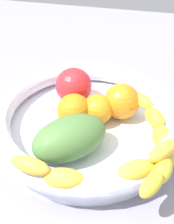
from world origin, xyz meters
TOP-DOWN VIEW (x-y plane):
  - kitchen_counter at (0.00, 0.00)cm, footprint 120.00×120.00cm
  - fruit_bowl at (0.00, 0.00)cm, footprint 34.22×34.22cm
  - banana_draped_left at (-12.33, 4.97)cm, footprint 8.69×23.72cm
  - banana_draped_right at (-4.66, 13.26)cm, footprint 23.80×11.78cm
  - orange_front at (-1.55, -1.37)cm, footprint 5.45×5.45cm
  - orange_mid_left at (-5.50, -3.98)cm, footprint 6.47×6.47cm
  - orange_mid_right at (2.31, -0.11)cm, footprint 5.92×5.92cm
  - tomato_red at (3.99, -6.65)cm, footprint 6.92×6.92cm
  - mango_green at (1.24, 7.22)cm, footprint 14.36×13.95cm

SIDE VIEW (x-z plane):
  - kitchen_counter at x=0.00cm, z-range 0.00..3.00cm
  - fruit_bowl at x=0.00cm, z-range 3.10..8.95cm
  - orange_front at x=-1.55cm, z-range 4.99..10.44cm
  - banana_draped_left at x=-12.33cm, z-range 5.60..10.11cm
  - orange_mid_right at x=2.31cm, z-range 4.99..10.92cm
  - banana_draped_right at x=-4.66cm, z-range 5.25..11.08cm
  - orange_mid_left at x=-5.50cm, z-range 4.99..11.46cm
  - mango_green at x=1.24cm, z-range 4.99..11.55cm
  - tomato_red at x=3.99cm, z-range 4.99..11.91cm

